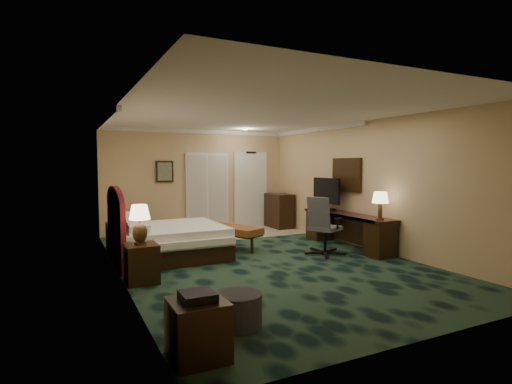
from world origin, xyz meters
name	(u,v)px	position (x,y,z in m)	size (l,w,h in m)	color
floor	(261,260)	(0.00, 0.00, 0.00)	(5.00, 7.50, 0.00)	black
ceiling	(261,114)	(0.00, 0.00, 2.70)	(5.00, 7.50, 0.00)	white
wall_back	(198,181)	(0.00, 3.75, 1.35)	(5.00, 0.00, 2.70)	#DABF84
wall_front	(430,208)	(0.00, -3.75, 1.35)	(5.00, 0.00, 2.70)	#DABF84
wall_left	(118,192)	(-2.50, 0.00, 1.35)	(0.00, 7.50, 2.70)	#DABF84
wall_right	(366,185)	(2.50, 0.00, 1.35)	(0.00, 7.50, 2.70)	#DABF84
crown_molding	(261,117)	(0.00, 0.00, 2.65)	(5.00, 7.50, 0.10)	white
tile_patch	(242,232)	(0.90, 2.90, 0.01)	(3.20, 1.70, 0.01)	beige
headboard	(116,224)	(-2.44, 1.00, 0.70)	(0.12, 2.00, 1.40)	#4C0E15
entry_door	(251,190)	(1.55, 3.72, 1.05)	(1.02, 0.06, 2.18)	white
closet_doors	(207,191)	(0.25, 3.71, 1.05)	(1.20, 0.06, 2.10)	beige
wall_art	(165,172)	(-0.90, 3.71, 1.60)	(0.45, 0.06, 0.55)	#4F6659
wall_mirror	(347,175)	(2.46, 0.60, 1.55)	(0.05, 0.95, 0.75)	white
bed	(171,241)	(-1.44, 0.98, 0.31)	(1.93, 1.79, 0.61)	white
nightstand_near	(141,263)	(-2.25, -0.43, 0.29)	(0.47, 0.53, 0.58)	black
nightstand_far	(118,236)	(-2.26, 2.21, 0.28)	(0.45, 0.51, 0.56)	black
lamp_near	(140,224)	(-2.25, -0.40, 0.88)	(0.32, 0.32, 0.60)	black
lamp_far	(116,209)	(-2.29, 2.19, 0.86)	(0.31, 0.31, 0.59)	black
bed_bench	(231,237)	(-0.11, 1.19, 0.24)	(0.50, 1.44, 0.49)	brown
ottoman	(239,310)	(-1.59, -2.61, 0.19)	(0.52, 0.52, 0.37)	#313034
side_table	(198,330)	(-2.22, -3.11, 0.27)	(0.51, 0.51, 0.55)	black
desk	(347,230)	(2.21, 0.25, 0.36)	(0.54, 2.51, 0.72)	black
tv	(326,194)	(2.19, 0.99, 1.10)	(0.08, 0.96, 0.75)	black
desk_lamp	(380,205)	(2.18, -0.76, 1.00)	(0.31, 0.31, 0.55)	black
desk_chair	(325,225)	(1.35, -0.14, 0.58)	(0.68, 0.63, 1.16)	#43424A
minibar	(279,211)	(2.20, 3.20, 0.48)	(0.50, 0.90, 0.95)	black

